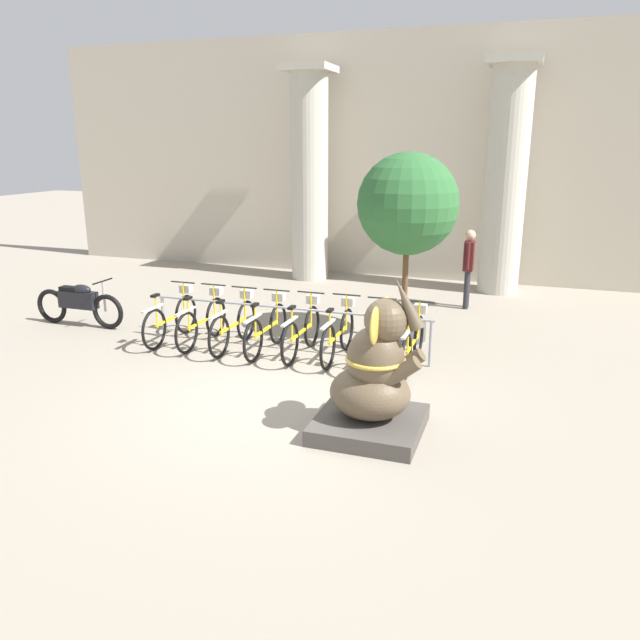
{
  "coord_description": "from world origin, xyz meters",
  "views": [
    {
      "loc": [
        3.05,
        -7.32,
        3.4
      ],
      "look_at": [
        0.33,
        0.61,
        1.0
      ],
      "focal_mm": 35.0,
      "sensor_mm": 36.0,
      "label": 1
    }
  ],
  "objects_px": {
    "bicycle_1": "(203,321)",
    "motorcycle": "(79,303)",
    "bicycle_4": "(302,331)",
    "person_pedestrian": "(469,262)",
    "bicycle_3": "(267,328)",
    "elephant_statue": "(374,381)",
    "potted_tree": "(408,209)",
    "bicycle_0": "(172,318)",
    "bicycle_6": "(375,338)",
    "bicycle_7": "(413,343)",
    "bicycle_2": "(234,324)",
    "bicycle_5": "(338,334)"
  },
  "relations": [
    {
      "from": "bicycle_7",
      "to": "motorcycle",
      "type": "relative_size",
      "value": 0.88
    },
    {
      "from": "bicycle_2",
      "to": "bicycle_3",
      "type": "bearing_deg",
      "value": -1.12
    },
    {
      "from": "bicycle_6",
      "to": "motorcycle",
      "type": "height_order",
      "value": "bicycle_6"
    },
    {
      "from": "bicycle_0",
      "to": "bicycle_6",
      "type": "distance_m",
      "value": 3.68
    },
    {
      "from": "elephant_statue",
      "to": "person_pedestrian",
      "type": "height_order",
      "value": "elephant_statue"
    },
    {
      "from": "bicycle_7",
      "to": "bicycle_0",
      "type": "bearing_deg",
      "value": 179.84
    },
    {
      "from": "bicycle_1",
      "to": "elephant_statue",
      "type": "distance_m",
      "value": 4.39
    },
    {
      "from": "bicycle_1",
      "to": "person_pedestrian",
      "type": "height_order",
      "value": "person_pedestrian"
    },
    {
      "from": "bicycle_3",
      "to": "elephant_statue",
      "type": "height_order",
      "value": "elephant_statue"
    },
    {
      "from": "bicycle_1",
      "to": "potted_tree",
      "type": "height_order",
      "value": "potted_tree"
    },
    {
      "from": "bicycle_1",
      "to": "motorcycle",
      "type": "xyz_separation_m",
      "value": [
        -2.77,
        0.21,
        0.04
      ]
    },
    {
      "from": "bicycle_7",
      "to": "potted_tree",
      "type": "distance_m",
      "value": 2.4
    },
    {
      "from": "bicycle_5",
      "to": "potted_tree",
      "type": "relative_size",
      "value": 0.53
    },
    {
      "from": "bicycle_2",
      "to": "person_pedestrian",
      "type": "relative_size",
      "value": 1.04
    },
    {
      "from": "bicycle_4",
      "to": "potted_tree",
      "type": "relative_size",
      "value": 0.53
    },
    {
      "from": "bicycle_0",
      "to": "person_pedestrian",
      "type": "bearing_deg",
      "value": 40.37
    },
    {
      "from": "bicycle_1",
      "to": "potted_tree",
      "type": "distance_m",
      "value": 4.01
    },
    {
      "from": "bicycle_3",
      "to": "motorcycle",
      "type": "relative_size",
      "value": 0.88
    },
    {
      "from": "bicycle_4",
      "to": "bicycle_6",
      "type": "bearing_deg",
      "value": -0.02
    },
    {
      "from": "bicycle_2",
      "to": "bicycle_5",
      "type": "distance_m",
      "value": 1.84
    },
    {
      "from": "bicycle_0",
      "to": "bicycle_4",
      "type": "distance_m",
      "value": 2.46
    },
    {
      "from": "bicycle_0",
      "to": "bicycle_4",
      "type": "xyz_separation_m",
      "value": [
        2.46,
        0.01,
        0.0
      ]
    },
    {
      "from": "bicycle_0",
      "to": "person_pedestrian",
      "type": "height_order",
      "value": "person_pedestrian"
    },
    {
      "from": "bicycle_1",
      "to": "bicycle_3",
      "type": "bearing_deg",
      "value": -1.66
    },
    {
      "from": "bicycle_2",
      "to": "bicycle_4",
      "type": "bearing_deg",
      "value": 1.02
    },
    {
      "from": "potted_tree",
      "to": "bicycle_3",
      "type": "bearing_deg",
      "value": -144.78
    },
    {
      "from": "motorcycle",
      "to": "bicycle_4",
      "type": "bearing_deg",
      "value": -2.66
    },
    {
      "from": "motorcycle",
      "to": "person_pedestrian",
      "type": "xyz_separation_m",
      "value": [
        6.84,
        3.76,
        0.54
      ]
    },
    {
      "from": "bicycle_3",
      "to": "bicycle_6",
      "type": "relative_size",
      "value": 1.0
    },
    {
      "from": "bicycle_3",
      "to": "bicycle_6",
      "type": "distance_m",
      "value": 1.84
    },
    {
      "from": "bicycle_0",
      "to": "motorcycle",
      "type": "bearing_deg",
      "value": 174.1
    },
    {
      "from": "bicycle_2",
      "to": "bicycle_6",
      "type": "distance_m",
      "value": 2.46
    },
    {
      "from": "bicycle_0",
      "to": "potted_tree",
      "type": "relative_size",
      "value": 0.53
    },
    {
      "from": "bicycle_7",
      "to": "person_pedestrian",
      "type": "bearing_deg",
      "value": 84.5
    },
    {
      "from": "bicycle_4",
      "to": "bicycle_7",
      "type": "bearing_deg",
      "value": -0.64
    },
    {
      "from": "bicycle_1",
      "to": "bicycle_2",
      "type": "height_order",
      "value": "same"
    },
    {
      "from": "motorcycle",
      "to": "person_pedestrian",
      "type": "bearing_deg",
      "value": 28.8
    },
    {
      "from": "bicycle_3",
      "to": "person_pedestrian",
      "type": "distance_m",
      "value": 4.95
    },
    {
      "from": "bicycle_6",
      "to": "bicycle_7",
      "type": "height_order",
      "value": "same"
    },
    {
      "from": "bicycle_2",
      "to": "motorcycle",
      "type": "relative_size",
      "value": 0.88
    },
    {
      "from": "bicycle_0",
      "to": "bicycle_3",
      "type": "xyz_separation_m",
      "value": [
        1.84,
        -0.03,
        0.0
      ]
    },
    {
      "from": "bicycle_7",
      "to": "bicycle_3",
      "type": "bearing_deg",
      "value": -179.69
    },
    {
      "from": "person_pedestrian",
      "to": "potted_tree",
      "type": "xyz_separation_m",
      "value": [
        -0.82,
        -2.58,
        1.31
      ]
    },
    {
      "from": "person_pedestrian",
      "to": "elephant_statue",
      "type": "bearing_deg",
      "value": -93.64
    },
    {
      "from": "bicycle_4",
      "to": "bicycle_5",
      "type": "relative_size",
      "value": 1.0
    },
    {
      "from": "bicycle_2",
      "to": "person_pedestrian",
      "type": "height_order",
      "value": "person_pedestrian"
    },
    {
      "from": "person_pedestrian",
      "to": "bicycle_7",
      "type": "bearing_deg",
      "value": -95.5
    },
    {
      "from": "bicycle_3",
      "to": "potted_tree",
      "type": "distance_m",
      "value": 3.11
    },
    {
      "from": "bicycle_1",
      "to": "bicycle_5",
      "type": "bearing_deg",
      "value": 0.8
    },
    {
      "from": "bicycle_4",
      "to": "person_pedestrian",
      "type": "xyz_separation_m",
      "value": [
        2.23,
        3.97,
        0.58
      ]
    }
  ]
}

